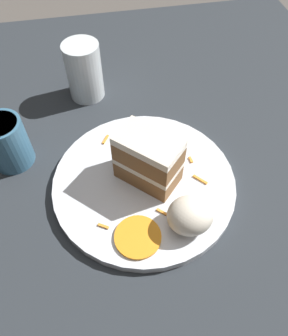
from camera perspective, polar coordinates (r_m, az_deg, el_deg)
ground_plane at (r=0.58m, az=0.26°, el=-2.17°), size 6.00×6.00×0.00m
dining_table at (r=0.58m, az=0.26°, el=-1.50°), size 0.99×1.11×0.02m
plate at (r=0.54m, az=-0.00°, el=-2.54°), size 0.30×0.30×0.02m
cake_slice at (r=0.50m, az=0.27°, el=1.39°), size 0.11×0.11×0.09m
cream_dollop at (r=0.48m, az=8.04°, el=-8.17°), size 0.07×0.06×0.05m
orange_garnish at (r=0.48m, az=-1.09°, el=-11.91°), size 0.07×0.07×0.00m
carrot_shreds_scatter at (r=0.56m, az=1.19°, el=0.97°), size 0.18×0.19×0.00m
drinking_glass at (r=0.69m, az=-10.29°, el=15.72°), size 0.07×0.07×0.12m
coffee_mug at (r=0.59m, az=-22.89°, el=4.32°), size 0.07×0.07×0.09m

